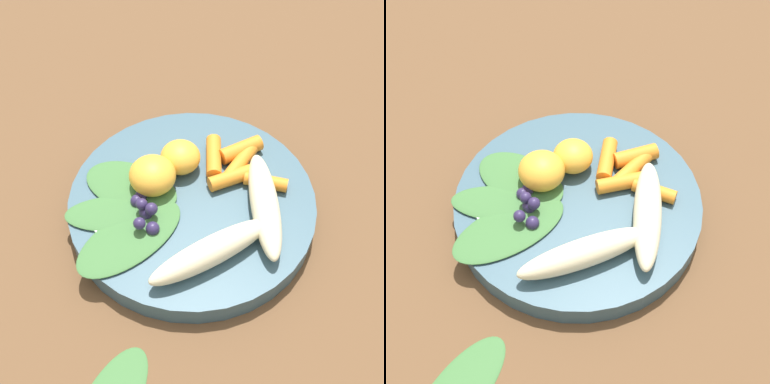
# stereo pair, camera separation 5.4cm
# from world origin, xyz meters

# --- Properties ---
(ground_plane) EXTENTS (2.40, 2.40, 0.00)m
(ground_plane) POSITION_xyz_m (0.00, 0.00, 0.00)
(ground_plane) COLOR brown
(bowl) EXTENTS (0.26, 0.26, 0.02)m
(bowl) POSITION_xyz_m (0.00, 0.00, 0.01)
(bowl) COLOR #385666
(bowl) RESTS_ON ground_plane
(banana_peeled_left) EXTENTS (0.13, 0.03, 0.03)m
(banana_peeled_left) POSITION_xyz_m (-0.02, -0.07, 0.04)
(banana_peeled_left) COLOR beige
(banana_peeled_left) RESTS_ON bowl
(banana_peeled_right) EXTENTS (0.09, 0.13, 0.03)m
(banana_peeled_right) POSITION_xyz_m (-0.07, -0.01, 0.04)
(banana_peeled_right) COLOR beige
(banana_peeled_right) RESTS_ON bowl
(orange_segment_near) EXTENTS (0.05, 0.05, 0.04)m
(orange_segment_near) POSITION_xyz_m (0.02, 0.04, 0.04)
(orange_segment_near) COLOR #F4A833
(orange_segment_near) RESTS_ON bowl
(orange_segment_far) EXTENTS (0.04, 0.04, 0.03)m
(orange_segment_far) POSITION_xyz_m (0.04, 0.01, 0.04)
(orange_segment_far) COLOR #F4A833
(orange_segment_far) RESTS_ON bowl
(carrot_front) EXTENTS (0.03, 0.05, 0.01)m
(carrot_front) POSITION_xyz_m (0.01, -0.08, 0.03)
(carrot_front) COLOR orange
(carrot_front) RESTS_ON bowl
(carrot_mid_left) EXTENTS (0.04, 0.06, 0.02)m
(carrot_mid_left) POSITION_xyz_m (0.02, -0.05, 0.03)
(carrot_mid_left) COLOR orange
(carrot_mid_left) RESTS_ON bowl
(carrot_mid_right) EXTENTS (0.06, 0.05, 0.02)m
(carrot_mid_right) POSITION_xyz_m (0.04, -0.05, 0.03)
(carrot_mid_right) COLOR orange
(carrot_mid_right) RESTS_ON bowl
(carrot_rear) EXTENTS (0.04, 0.05, 0.02)m
(carrot_rear) POSITION_xyz_m (0.06, -0.06, 0.03)
(carrot_rear) COLOR orange
(carrot_rear) RESTS_ON bowl
(carrot_small) EXTENTS (0.05, 0.02, 0.02)m
(carrot_small) POSITION_xyz_m (0.05, -0.03, 0.03)
(carrot_small) COLOR orange
(carrot_small) RESTS_ON bowl
(blueberry_pile) EXTENTS (0.05, 0.03, 0.02)m
(blueberry_pile) POSITION_xyz_m (-0.02, 0.05, 0.03)
(blueberry_pile) COLOR #2D234C
(blueberry_pile) RESTS_ON bowl
(coconut_shred_patch) EXTENTS (0.05, 0.05, 0.00)m
(coconut_shred_patch) POSITION_xyz_m (-0.02, 0.08, 0.03)
(coconut_shred_patch) COLOR white
(coconut_shred_patch) RESTS_ON bowl
(kale_leaf_left) EXTENTS (0.10, 0.12, 0.00)m
(kale_leaf_left) POSITION_xyz_m (0.02, 0.06, 0.03)
(kale_leaf_left) COLOR #3D7038
(kale_leaf_left) RESTS_ON bowl
(kale_leaf_right) EXTENTS (0.05, 0.11, 0.00)m
(kale_leaf_right) POSITION_xyz_m (-0.02, 0.07, 0.03)
(kale_leaf_right) COLOR #3D7038
(kale_leaf_right) RESTS_ON bowl
(kale_leaf_rear) EXTENTS (0.12, 0.13, 0.00)m
(kale_leaf_rear) POSITION_xyz_m (-0.05, 0.06, 0.03)
(kale_leaf_rear) COLOR #3D7038
(kale_leaf_rear) RESTS_ON bowl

